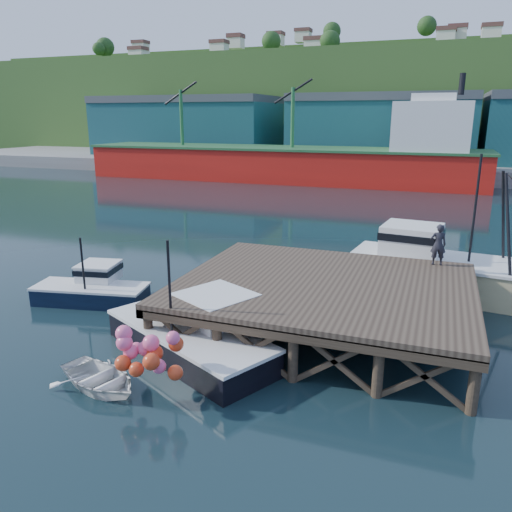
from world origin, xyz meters
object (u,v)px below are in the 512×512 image
at_px(boat_navy, 93,288).
at_px(boat_black, 196,332).
at_px(dockworker, 438,245).
at_px(dinghy, 99,378).
at_px(trawler, 453,267).

bearing_deg(boat_navy, boat_black, -35.33).
relative_size(boat_navy, dockworker, 2.96).
xyz_separation_m(boat_navy, boat_black, (7.29, -3.26, 0.17)).
xyz_separation_m(dinghy, dockworker, (10.30, 11.65, 2.74)).
distance_m(boat_black, trawler, 13.96).
relative_size(dinghy, dockworker, 1.76).
height_order(dinghy, dockworker, dockworker).
xyz_separation_m(boat_navy, dockworker, (15.73, 4.93, 2.41)).
bearing_deg(boat_black, dockworker, 70.77).
bearing_deg(boat_black, trawler, 75.08).
bearing_deg(dinghy, dockworker, -21.90).
distance_m(boat_navy, dinghy, 8.64).
bearing_deg(dinghy, boat_black, -8.68).
bearing_deg(boat_navy, trawler, 12.21).
bearing_deg(dinghy, boat_navy, 58.48).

